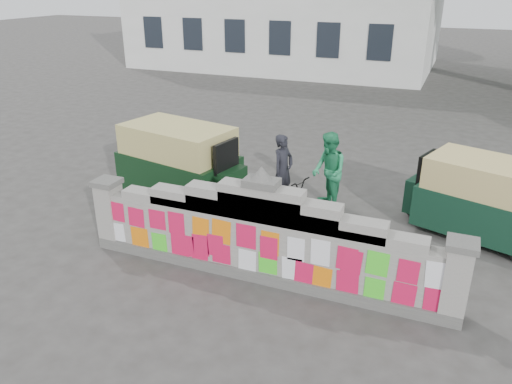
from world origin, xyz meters
The scene contains 7 objects.
ground centered at (0.00, 0.00, 0.00)m, with size 100.00×100.00×0.00m, color #383533.
parapet_wall centered at (0.00, -0.01, 0.75)m, with size 6.48×0.44×2.01m.
cyclist_bike centered at (-0.50, 2.48, 0.45)m, with size 0.59×1.71×0.90m, color black.
cyclist_rider centered at (-0.50, 2.48, 0.76)m, with size 0.55×0.36×1.52m, color black.
pedestrian centered at (0.30, 3.17, 0.85)m, with size 0.83×0.65×1.71m, color #28945D.
rickshaw_left centered at (-2.91, 2.44, 0.88)m, with size 3.15×1.93×1.69m.
rickshaw_right centered at (3.39, 2.99, 0.81)m, with size 2.90×2.01×1.56m.
Camera 1 is at (2.66, -6.71, 4.69)m, focal length 35.00 mm.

